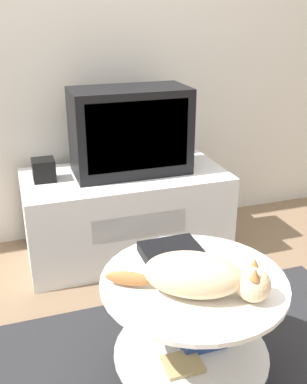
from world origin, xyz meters
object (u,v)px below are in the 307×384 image
object	(u,v)px
speaker	(44,170)
cat	(200,276)
dvd_box	(171,252)
tv	(130,131)

from	to	relation	value
speaker	cat	xyz separation A→B (m)	(0.38, -1.21, -0.00)
dvd_box	cat	bearing A→B (deg)	-89.35
dvd_box	cat	size ratio (longest dim) A/B	0.44
tv	dvd_box	xyz separation A→B (m)	(-0.11, -0.94, -0.23)
cat	dvd_box	bearing A→B (deg)	119.93
speaker	cat	bearing A→B (deg)	-72.52
dvd_box	speaker	bearing A→B (deg)	111.63
tv	dvd_box	bearing A→B (deg)	-96.51
tv	speaker	bearing A→B (deg)	178.48
speaker	cat	size ratio (longest dim) A/B	0.24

